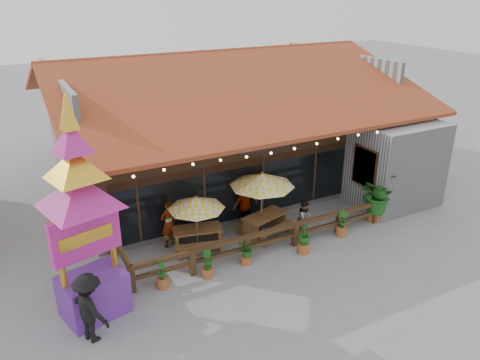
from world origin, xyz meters
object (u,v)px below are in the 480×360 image
picnic_table_left (197,235)px  picnic_table_right (265,221)px  umbrella_right (262,180)px  pedestrian (89,308)px  tropical_plant (377,194)px  thai_sign_tower (80,198)px  umbrella_left (196,203)px

picnic_table_left → picnic_table_right: picnic_table_right is taller
umbrella_right → pedestrian: bearing=-157.4°
tropical_plant → pedestrian: bearing=-171.5°
umbrella_right → pedestrian: size_ratio=1.38×
picnic_table_right → tropical_plant: bearing=-13.3°
picnic_table_left → thai_sign_tower: 5.43m
thai_sign_tower → picnic_table_right: bearing=14.5°
picnic_table_right → pedestrian: bearing=-158.3°
umbrella_right → picnic_table_left: umbrella_right is taller
umbrella_left → picnic_table_left: bearing=69.6°
thai_sign_tower → pedestrian: size_ratio=3.47×
umbrella_right → tropical_plant: (4.60, -1.13, -1.08)m
picnic_table_left → umbrella_right: bearing=-3.4°
picnic_table_right → thai_sign_tower: 7.55m
umbrella_left → picnic_table_left: size_ratio=1.30×
tropical_plant → umbrella_left: bearing=170.9°
umbrella_left → picnic_table_right: (2.71, -0.09, -1.31)m
umbrella_right → pedestrian: 7.50m
picnic_table_right → tropical_plant: (4.48, -1.06, 0.59)m
picnic_table_left → umbrella_left: bearing=-110.4°
picnic_table_left → pedestrian: size_ratio=1.01×
picnic_table_right → thai_sign_tower: thai_sign_tower is taller
umbrella_right → picnic_table_right: umbrella_right is taller
thai_sign_tower → tropical_plant: 11.45m
tropical_plant → pedestrian: tropical_plant is taller
umbrella_right → picnic_table_right: bearing=-32.2°
picnic_table_left → thai_sign_tower: (-4.00, -1.94, 3.12)m
umbrella_right → pedestrian: umbrella_right is taller
umbrella_left → pedestrian: 5.19m
umbrella_left → picnic_table_left: umbrella_left is taller
umbrella_right → thai_sign_tower: 6.94m
pedestrian → umbrella_right: bearing=-94.4°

